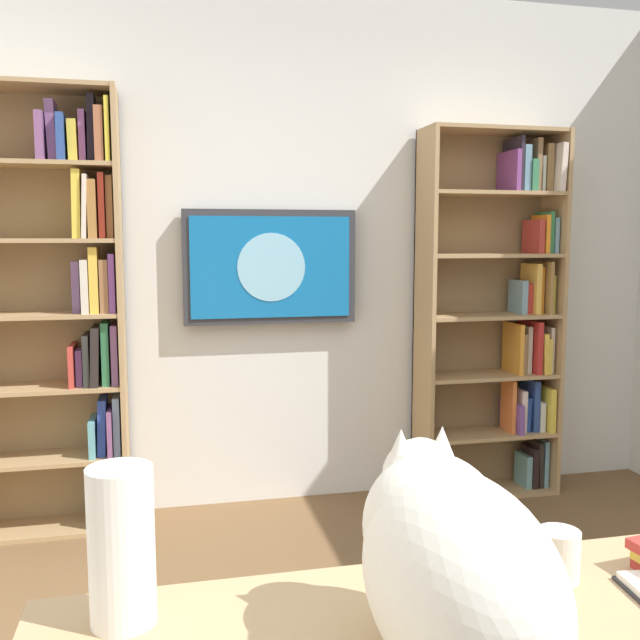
% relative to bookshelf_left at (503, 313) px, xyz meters
% --- Properties ---
extents(wall_back, '(4.52, 0.06, 2.70)m').
position_rel_bookshelf_left_xyz_m(wall_back, '(1.25, -0.17, 0.35)').
color(wall_back, silver).
rests_on(wall_back, ground).
extents(bookshelf_left, '(0.77, 0.28, 1.99)m').
position_rel_bookshelf_left_xyz_m(bookshelf_left, '(0.00, 0.00, 0.00)').
color(bookshelf_left, tan).
rests_on(bookshelf_left, ground).
extents(bookshelf_right, '(0.79, 0.28, 2.11)m').
position_rel_bookshelf_left_xyz_m(bookshelf_right, '(2.30, 0.00, 0.10)').
color(bookshelf_right, tan).
rests_on(bookshelf_right, ground).
extents(wall_mounted_tv, '(0.89, 0.07, 0.59)m').
position_rel_bookshelf_left_xyz_m(wall_mounted_tv, '(1.28, -0.08, 0.26)').
color(wall_mounted_tv, '#333338').
extents(cat, '(0.27, 0.56, 0.34)m').
position_rel_bookshelf_left_xyz_m(cat, '(1.42, 2.56, -0.07)').
color(cat, silver).
rests_on(cat, desk).
extents(paper_towel_roll, '(0.11, 0.11, 0.27)m').
position_rel_bookshelf_left_xyz_m(paper_towel_roll, '(1.90, 2.32, -0.10)').
color(paper_towel_roll, white).
rests_on(paper_towel_roll, desk).
extents(coffee_mug, '(0.08, 0.08, 0.10)m').
position_rel_bookshelf_left_xyz_m(coffee_mug, '(1.10, 2.35, -0.19)').
color(coffee_mug, white).
rests_on(coffee_mug, desk).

